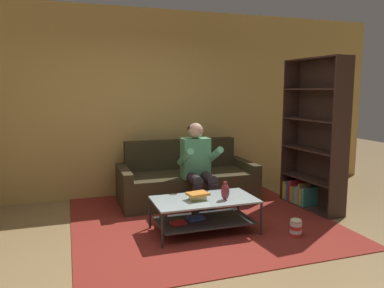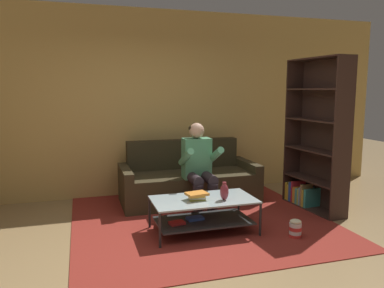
% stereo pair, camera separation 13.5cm
% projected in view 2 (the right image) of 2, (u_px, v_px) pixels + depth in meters
% --- Properties ---
extents(ground, '(16.80, 16.80, 0.00)m').
position_uv_depth(ground, '(188.00, 255.00, 3.80)').
color(ground, '#9C7D51').
extents(back_partition, '(8.40, 0.12, 2.90)m').
position_uv_depth(back_partition, '(145.00, 103.00, 5.92)').
color(back_partition, tan).
rests_on(back_partition, ground).
extents(couch, '(2.01, 0.89, 0.90)m').
position_uv_depth(couch, '(188.00, 181.00, 5.62)').
color(couch, '#39301C').
rests_on(couch, ground).
extents(person_seated_center, '(0.50, 0.58, 1.22)m').
position_uv_depth(person_seated_center, '(199.00, 164.00, 5.07)').
color(person_seated_center, '#2D2126').
rests_on(person_seated_center, ground).
extents(coffee_table, '(1.19, 0.64, 0.41)m').
position_uv_depth(coffee_table, '(203.00, 210.00, 4.37)').
color(coffee_table, '#A9BCBE').
rests_on(coffee_table, ground).
extents(area_rug, '(3.17, 3.22, 0.01)m').
position_uv_depth(area_rug, '(198.00, 217.00, 4.92)').
color(area_rug, maroon).
rests_on(area_rug, ground).
extents(vase, '(0.10, 0.10, 0.21)m').
position_uv_depth(vase, '(224.00, 192.00, 4.29)').
color(vase, maroon).
rests_on(vase, coffee_table).
extents(book_stack, '(0.27, 0.21, 0.09)m').
position_uv_depth(book_stack, '(197.00, 196.00, 4.30)').
color(book_stack, '#ACB13E').
rests_on(book_stack, coffee_table).
extents(bookshelf, '(0.38, 1.05, 2.09)m').
position_uv_depth(bookshelf, '(316.00, 147.00, 5.22)').
color(bookshelf, '#35221C').
rests_on(bookshelf, ground).
extents(popcorn_tub, '(0.14, 0.14, 0.21)m').
position_uv_depth(popcorn_tub, '(295.00, 228.00, 4.23)').
color(popcorn_tub, red).
rests_on(popcorn_tub, ground).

